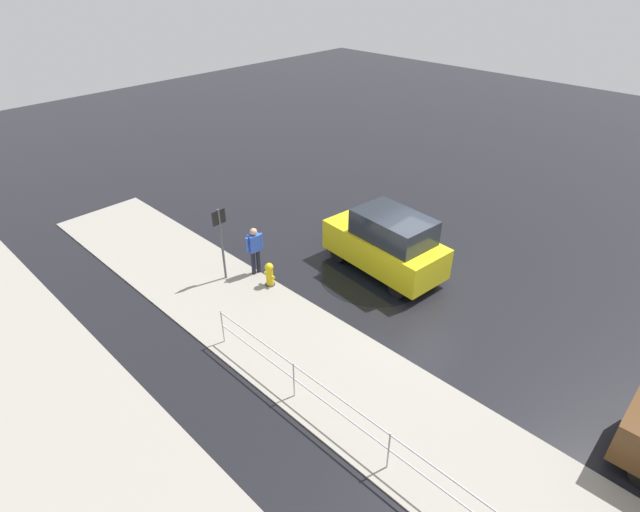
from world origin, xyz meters
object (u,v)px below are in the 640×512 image
at_px(moving_hatchback, 386,243).
at_px(sign_post, 221,234).
at_px(pedestrian, 255,248).
at_px(fire_hydrant, 270,275).

relative_size(moving_hatchback, sign_post, 1.69).
bearing_deg(pedestrian, fire_hydrant, 170.10).
bearing_deg(moving_hatchback, fire_hydrant, 57.07).
height_order(pedestrian, sign_post, sign_post).
xyz_separation_m(moving_hatchback, fire_hydrant, (1.99, 3.07, -0.63)).
bearing_deg(sign_post, pedestrian, -118.53).
relative_size(pedestrian, sign_post, 0.68).
relative_size(fire_hydrant, sign_post, 0.33).
bearing_deg(sign_post, moving_hatchback, -130.75).
distance_m(moving_hatchback, sign_post, 5.02).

